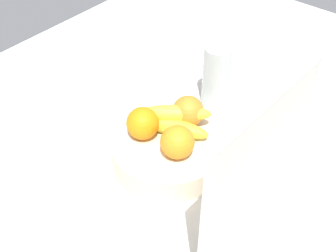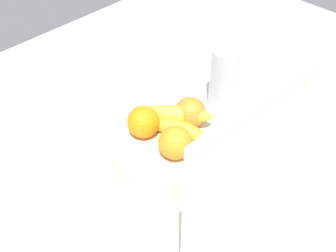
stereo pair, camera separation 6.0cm
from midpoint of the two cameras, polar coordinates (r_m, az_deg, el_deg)
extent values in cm
cube|color=beige|center=(104.87, -0.39, -3.97)|extent=(180.00, 140.00, 3.00)
cylinder|color=beige|center=(99.76, -1.73, -3.13)|extent=(26.45, 26.45, 6.47)
sphere|color=orange|center=(91.48, -0.64, -2.19)|extent=(7.38, 7.38, 7.38)
sphere|color=orange|center=(98.97, 0.85, 1.90)|extent=(7.38, 7.38, 7.38)
sphere|color=orange|center=(96.23, -5.14, 0.31)|extent=(7.38, 7.38, 7.38)
ellipsoid|color=gold|center=(97.53, -1.21, -0.15)|extent=(9.41, 17.37, 4.00)
ellipsoid|color=yellow|center=(97.57, -0.98, 1.60)|extent=(13.72, 15.79, 4.00)
cube|color=white|center=(74.81, 9.01, -7.13)|extent=(28.04, 2.48, 36.00)
cylinder|color=#B6C1C3|center=(113.07, 4.86, 6.55)|extent=(7.22, 7.22, 17.10)
cylinder|color=white|center=(99.04, -17.60, -8.53)|extent=(7.22, 7.22, 1.10)
camera|label=1|loc=(0.03, -91.82, -1.65)|focal=46.31mm
camera|label=2|loc=(0.03, 88.18, 1.65)|focal=46.31mm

